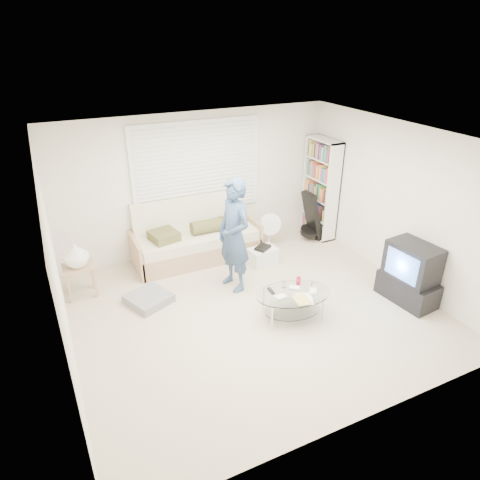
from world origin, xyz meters
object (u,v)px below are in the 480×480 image
futon_sofa (196,239)px  bookshelf (321,189)px  coffee_table (293,298)px  tv_unit (410,274)px

futon_sofa → bookshelf: bookshelf is taller
bookshelf → coffee_table: bearing=-131.4°
futon_sofa → bookshelf: (2.53, -0.10, 0.60)m
tv_unit → coffee_table: (-1.78, 0.38, -0.13)m
bookshelf → tv_unit: bookshelf is taller
futon_sofa → tv_unit: size_ratio=2.37×
bookshelf → tv_unit: 2.59m
futon_sofa → coffee_table: futon_sofa is taller
futon_sofa → coffee_table: bearing=-74.5°
tv_unit → futon_sofa: bearing=132.4°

